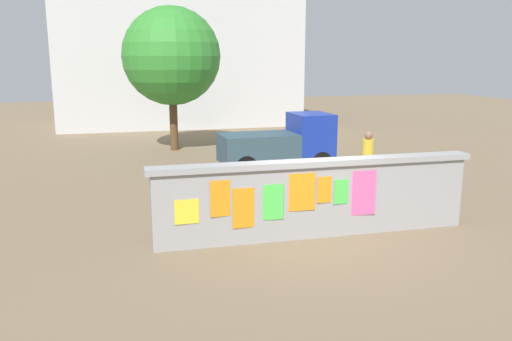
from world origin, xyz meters
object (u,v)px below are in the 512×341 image
object	(u,v)px
bicycle_near	(226,200)
person_walking	(368,154)
auto_rickshaw_truck	(282,144)
motorcycle	(353,185)
tree_roadside	(172,56)

from	to	relation	value
bicycle_near	person_walking	xyz separation A→B (m)	(4.34, 1.50, 0.62)
auto_rickshaw_truck	motorcycle	distance (m)	4.21
person_walking	motorcycle	bearing A→B (deg)	-128.00
bicycle_near	auto_rickshaw_truck	bearing A→B (deg)	57.87
auto_rickshaw_truck	person_walking	xyz separation A→B (m)	(1.61, -2.84, 0.09)
auto_rickshaw_truck	motorcycle	world-z (taller)	auto_rickshaw_truck
auto_rickshaw_truck	tree_roadside	bearing A→B (deg)	121.04
auto_rickshaw_truck	motorcycle	size ratio (longest dim) A/B	1.93
person_walking	bicycle_near	bearing A→B (deg)	-160.91
motorcycle	tree_roadside	world-z (taller)	tree_roadside
person_walking	tree_roadside	distance (m)	9.41
auto_rickshaw_truck	tree_roadside	distance (m)	6.38
person_walking	auto_rickshaw_truck	bearing A→B (deg)	119.60
auto_rickshaw_truck	bicycle_near	size ratio (longest dim) A/B	2.20
motorcycle	person_walking	bearing A→B (deg)	52.00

